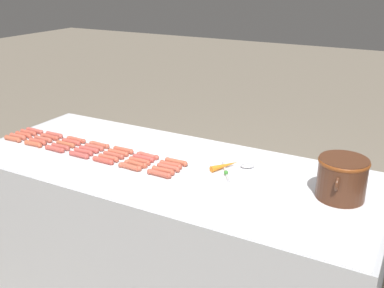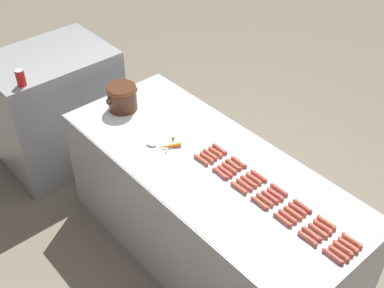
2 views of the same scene
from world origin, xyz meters
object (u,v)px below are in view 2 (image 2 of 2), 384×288
carrot (169,146)px  soda_can (21,78)px  hot_dog_7 (339,253)px  hot_dog_32 (259,176)px  hot_dog_21 (348,245)px  hot_dog_4 (239,188)px  back_cabinet (57,109)px  hot_dog_14 (343,248)px  hot_dog_25 (254,179)px  hot_dog_26 (233,165)px  hot_dog_15 (318,231)px  hot_dog_17 (270,197)px  hot_dog_5 (221,174)px  hot_dog_6 (201,160)px  hot_dog_12 (225,171)px  hot_dog_13 (207,157)px  hot_dog_23 (297,209)px  hot_dog_10 (265,200)px  hot_dog_24 (275,194)px  hot_dog_8 (312,234)px  hot_dog_11 (244,185)px  hot_dog_29 (326,222)px  hot_dog_1 (308,239)px  serving_spoon (158,144)px  hot_dog_3 (260,203)px  hot_dog_16 (293,213)px  hot_dog_2 (283,220)px  hot_dog_9 (288,216)px  hot_dog_0 (333,256)px  hot_dog_28 (352,240)px  hot_dog_27 (216,152)px  hot_dog_19 (229,168)px  hot_dog_22 (323,227)px  hot_dog_20 (210,154)px  hot_dog_34 (220,149)px  hot_dog_30 (303,206)px  hot_dog_18 (249,182)px  hot_dog_33 (239,162)px  bean_pot (122,96)px

carrot → soda_can: size_ratio=1.35×
hot_dog_7 → hot_dog_32: size_ratio=1.00×
hot_dog_21 → soda_can: size_ratio=1.08×
hot_dog_4 → hot_dog_32: bearing=-2.3°
back_cabinet → hot_dog_14: bearing=-84.2°
hot_dog_25 → hot_dog_26: bearing=91.1°
soda_can → back_cabinet: bearing=40.8°
hot_dog_15 → hot_dog_25: size_ratio=1.00×
hot_dog_17 → soda_can: soda_can is taller
hot_dog_5 → carrot: (-0.07, 0.42, 0.00)m
hot_dog_6 → hot_dog_12: same height
hot_dog_13 → hot_dog_25: size_ratio=1.00×
hot_dog_12 → hot_dog_23: 0.51m
hot_dog_15 → hot_dog_23: (0.04, 0.18, 0.00)m
hot_dog_13 → hot_dog_26: 0.18m
hot_dog_10 → hot_dog_24: 0.08m
hot_dog_8 → hot_dog_11: (0.00, 0.51, 0.00)m
hot_dog_7 → hot_dog_4: bearing=93.8°
hot_dog_23 → hot_dog_29: (0.04, -0.17, 0.00)m
hot_dog_1 → serving_spoon: size_ratio=0.54×
hot_dog_3 → hot_dog_23: size_ratio=1.00×
hot_dog_8 → hot_dog_16: size_ratio=1.00×
hot_dog_2 → hot_dog_25: bearing=69.7°
hot_dog_9 → hot_dog_0: bearing=-96.6°
hot_dog_5 → hot_dog_10: 0.33m
hot_dog_5 → hot_dog_28: bearing=-79.1°
hot_dog_27 → hot_dog_26: bearing=-90.5°
hot_dog_27 → hot_dog_29: bearing=-87.0°
hot_dog_19 → hot_dog_26: bearing=7.2°
hot_dog_13 → hot_dog_22: size_ratio=1.00×
hot_dog_2 → hot_dog_21: (0.12, -0.34, 0.00)m
hot_dog_7 → hot_dog_29: 0.21m
hot_dog_4 → hot_dog_23: bearing=-69.3°
hot_dog_12 → hot_dog_20: size_ratio=1.00×
hot_dog_24 → hot_dog_20: bearing=94.5°
hot_dog_34 → hot_dog_7: bearing=-96.8°
hot_dog_11 → hot_dog_30: 0.36m
hot_dog_19 → hot_dog_3: bearing=-103.6°
hot_dog_4 → hot_dog_12: bearing=75.4°
hot_dog_18 → hot_dog_15: bearing=-89.7°
hot_dog_11 → hot_dog_18: (0.04, 0.00, 0.00)m
hot_dog_16 → hot_dog_25: same height
hot_dog_15 → hot_dog_33: bearing=83.3°
hot_dog_0 → bean_pot: bean_pot is taller
hot_dog_20 → hot_dog_27: same height
hot_dog_10 → serving_spoon: (-0.14, 0.82, -0.01)m
back_cabinet → hot_dog_5: (0.19, -1.84, 0.38)m
hot_dog_8 → hot_dog_29: same height
hot_dog_24 → hot_dog_27: bearing=89.8°
hot_dog_15 → hot_dog_20: same height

